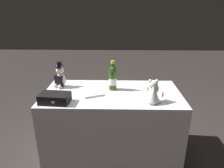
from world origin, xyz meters
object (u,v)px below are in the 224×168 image
champagne_bottle (113,78)px  signing_pen (163,94)px  teddy_bear_bride (153,93)px  teddy_bear_groom (60,77)px  guestbook (91,92)px  gift_case_black (55,98)px

champagne_bottle → signing_pen: bearing=-13.5°
signing_pen → teddy_bear_bride: bearing=-127.9°
teddy_bear_groom → guestbook: (0.37, -0.16, -0.10)m
teddy_bear_groom → teddy_bear_bride: teddy_bear_groom is taller
teddy_bear_bride → signing_pen: 0.25m
signing_pen → gift_case_black: gift_case_black is taller
teddy_bear_groom → guestbook: teddy_bear_groom is taller
teddy_bear_groom → teddy_bear_bride: (1.01, -0.38, -0.02)m
teddy_bear_bride → gift_case_black: teddy_bear_bride is taller
teddy_bear_groom → guestbook: size_ratio=1.07×
teddy_bear_bride → gift_case_black: bearing=-177.9°
teddy_bear_bride → guestbook: 0.67m
gift_case_black → champagne_bottle: bearing=31.8°
teddy_bear_groom → signing_pen: bearing=-9.7°
teddy_bear_bride → signing_pen: (0.14, 0.18, -0.09)m
guestbook → teddy_bear_groom: bearing=134.0°
signing_pen → guestbook: (-0.77, 0.03, 0.01)m
champagne_bottle → guestbook: champagne_bottle is taller
guestbook → teddy_bear_bride: bearing=-41.4°
signing_pen → guestbook: size_ratio=0.50×
teddy_bear_groom → champagne_bottle: 0.61m
champagne_bottle → guestbook: (-0.24, -0.10, -0.13)m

